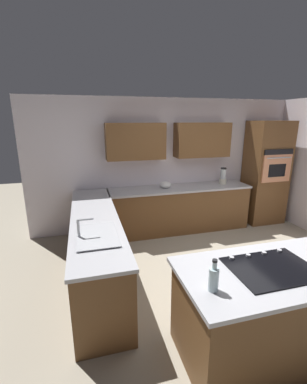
{
  "coord_description": "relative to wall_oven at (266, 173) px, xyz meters",
  "views": [
    {
      "loc": [
        1.92,
        2.94,
        2.2
      ],
      "look_at": [
        0.76,
        -1.3,
        0.96
      ],
      "focal_mm": 24.34,
      "sensor_mm": 36.0,
      "label": 1
    }
  ],
  "objects": [
    {
      "name": "oil_bottle",
      "position": [
        2.85,
        3.08,
        -0.08
      ],
      "size": [
        0.08,
        0.08,
        0.27
      ],
      "color": "silver",
      "rests_on": "island_top"
    },
    {
      "name": "wall_back",
      "position": [
        1.92,
        -0.33,
        0.33
      ],
      "size": [
        6.0,
        0.44,
        2.6
      ],
      "color": "silver",
      "rests_on": "ground"
    },
    {
      "name": "countertop_side",
      "position": [
        3.67,
        1.17,
        -0.21
      ],
      "size": [
        0.64,
        2.94,
        0.04
      ],
      "primitive_type": "cube",
      "color": "#B2B2B7",
      "rests_on": "lower_cabinets_side"
    },
    {
      "name": "sink_unit",
      "position": [
        3.68,
        1.84,
        -0.17
      ],
      "size": [
        0.46,
        0.7,
        0.23
      ],
      "color": "#515456",
      "rests_on": "countertop_side"
    },
    {
      "name": "countertop_back",
      "position": [
        1.95,
        -0.0,
        -0.21
      ],
      "size": [
        2.84,
        0.64,
        0.04
      ],
      "primitive_type": "cube",
      "color": "#B2B2B7",
      "rests_on": "lower_cabinets_back"
    },
    {
      "name": "island_base",
      "position": [
        2.19,
        2.94,
        -0.66
      ],
      "size": [
        1.62,
        0.82,
        0.86
      ],
      "primitive_type": "cube",
      "color": "brown",
      "rests_on": "ground"
    },
    {
      "name": "cooktop",
      "position": [
        2.19,
        2.94,
        -0.18
      ],
      "size": [
        0.76,
        0.56,
        0.03
      ],
      "color": "black",
      "rests_on": "island_top"
    },
    {
      "name": "wall_oven",
      "position": [
        0.0,
        0.0,
        0.0
      ],
      "size": [
        0.8,
        0.66,
        2.17
      ],
      "color": "brown",
      "rests_on": "ground"
    },
    {
      "name": "lower_cabinets_back",
      "position": [
        1.95,
        -0.0,
        -0.66
      ],
      "size": [
        2.8,
        0.6,
        0.86
      ],
      "primitive_type": "cube",
      "color": "brown",
      "rests_on": "ground"
    },
    {
      "name": "island_top",
      "position": [
        2.19,
        2.94,
        -0.21
      ],
      "size": [
        1.7,
        0.9,
        0.04
      ],
      "primitive_type": "cube",
      "color": "#B2B2B7",
      "rests_on": "island_base"
    },
    {
      "name": "mixing_bowl",
      "position": [
        2.25,
        -0.03,
        -0.12
      ],
      "size": [
        0.23,
        0.23,
        0.13
      ],
      "primitive_type": "ellipsoid",
      "color": "white",
      "rests_on": "countertop_back"
    },
    {
      "name": "ground_plane",
      "position": [
        1.85,
        1.72,
        -1.09
      ],
      "size": [
        14.0,
        14.0,
        0.0
      ],
      "primitive_type": "plane",
      "color": "#9E937F"
    },
    {
      "name": "lower_cabinets_side",
      "position": [
        3.67,
        1.17,
        -0.66
      ],
      "size": [
        0.6,
        2.9,
        0.86
      ],
      "primitive_type": "cube",
      "color": "brown",
      "rests_on": "ground"
    },
    {
      "name": "blender",
      "position": [
        1.0,
        -0.03,
        -0.04
      ],
      "size": [
        0.15,
        0.15,
        0.34
      ],
      "color": "beige",
      "rests_on": "countertop_back"
    }
  ]
}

